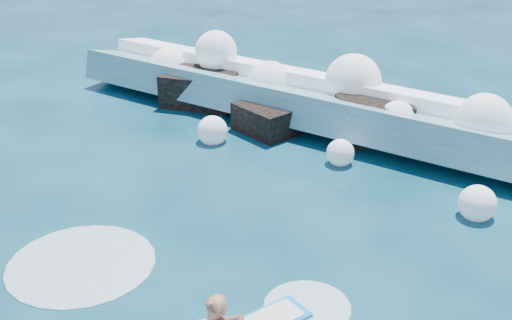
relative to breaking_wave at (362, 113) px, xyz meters
The scene contains 4 objects.
ground 7.53m from the breaking_wave, 101.54° to the right, with size 200.00×200.00×0.00m, color #072C38.
breaking_wave is the anchor object (origin of this frame).
rock_cluster 2.72m from the breaking_wave, 165.49° to the right, with size 8.21×3.22×1.31m.
wave_spray 0.65m from the breaking_wave, 168.07° to the right, with size 14.87×4.81×2.24m.
Camera 1 is at (8.46, -8.32, 7.03)m, focal length 45.00 mm.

